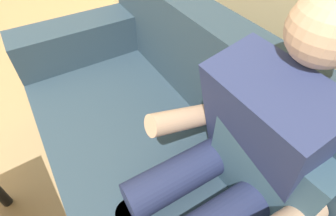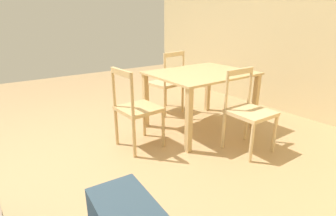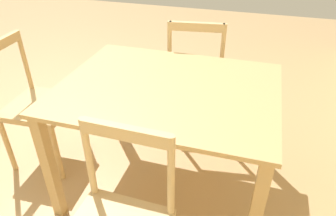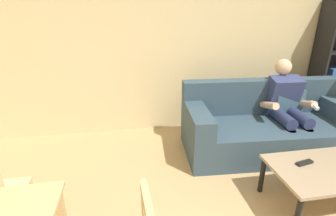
% 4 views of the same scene
% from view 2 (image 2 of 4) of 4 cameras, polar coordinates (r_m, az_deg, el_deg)
% --- Properties ---
extents(ground_plane, '(8.57, 8.57, 0.00)m').
position_cam_2_polar(ground_plane, '(2.88, -21.72, -11.31)').
color(ground_plane, tan).
extents(wall_side, '(0.12, 5.63, 2.76)m').
position_cam_2_polar(wall_side, '(4.52, 22.02, 17.66)').
color(wall_side, '#C8B586').
rests_on(wall_side, ground_plane).
extents(dining_table, '(1.23, 0.97, 0.75)m').
position_cam_2_polar(dining_table, '(3.35, 7.23, 5.97)').
color(dining_table, tan).
rests_on(dining_table, ground_plane).
extents(dining_chair_near_wall, '(0.43, 0.43, 0.88)m').
position_cam_2_polar(dining_chair_near_wall, '(2.92, 17.19, -0.75)').
color(dining_chair_near_wall, '#D1B27F').
rests_on(dining_chair_near_wall, ground_plane).
extents(dining_chair_facing_couch, '(0.44, 0.44, 0.90)m').
position_cam_2_polar(dining_chair_facing_couch, '(2.86, -6.90, -0.20)').
color(dining_chair_facing_couch, tan).
rests_on(dining_chair_facing_couch, ground_plane).
extents(dining_chair_by_doorway, '(0.48, 0.48, 0.93)m').
position_cam_2_polar(dining_chair_by_doorway, '(3.96, -0.31, 5.47)').
color(dining_chair_by_doorway, '#D1B27F').
rests_on(dining_chair_by_doorway, ground_plane).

